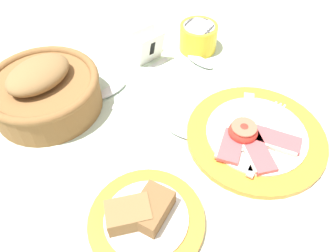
{
  "coord_description": "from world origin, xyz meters",
  "views": [
    {
      "loc": [
        -0.23,
        -0.24,
        0.47
      ],
      "look_at": [
        -0.01,
        0.08,
        0.02
      ],
      "focal_mm": 35.0,
      "sensor_mm": 36.0,
      "label": 1
    }
  ],
  "objects_px": {
    "breakfast_plate": "(254,136)",
    "bread_plate": "(145,218)",
    "bread_basket": "(44,90)",
    "teaspoon_by_saucer": "(209,67)",
    "teaspoon_near_cup": "(122,84)",
    "sugar_cup": "(198,37)",
    "teaspoon_stray": "(171,128)",
    "number_card": "(149,47)"
  },
  "relations": [
    {
      "from": "breakfast_plate",
      "to": "bread_plate",
      "type": "distance_m",
      "value": 0.25
    },
    {
      "from": "bread_basket",
      "to": "teaspoon_by_saucer",
      "type": "distance_m",
      "value": 0.35
    },
    {
      "from": "bread_basket",
      "to": "teaspoon_near_cup",
      "type": "height_order",
      "value": "bread_basket"
    },
    {
      "from": "sugar_cup",
      "to": "teaspoon_by_saucer",
      "type": "relative_size",
      "value": 0.45
    },
    {
      "from": "sugar_cup",
      "to": "teaspoon_stray",
      "type": "distance_m",
      "value": 0.26
    },
    {
      "from": "breakfast_plate",
      "to": "sugar_cup",
      "type": "distance_m",
      "value": 0.29
    },
    {
      "from": "bread_plate",
      "to": "teaspoon_near_cup",
      "type": "relative_size",
      "value": 0.9
    },
    {
      "from": "breakfast_plate",
      "to": "bread_basket",
      "type": "bearing_deg",
      "value": 133.52
    },
    {
      "from": "bread_basket",
      "to": "teaspoon_stray",
      "type": "relative_size",
      "value": 1.2
    },
    {
      "from": "sugar_cup",
      "to": "bread_basket",
      "type": "relative_size",
      "value": 0.4
    },
    {
      "from": "bread_basket",
      "to": "number_card",
      "type": "xyz_separation_m",
      "value": [
        0.24,
        0.01,
        -0.01
      ]
    },
    {
      "from": "sugar_cup",
      "to": "teaspoon_stray",
      "type": "bearing_deg",
      "value": -138.51
    },
    {
      "from": "bread_basket",
      "to": "number_card",
      "type": "distance_m",
      "value": 0.24
    },
    {
      "from": "teaspoon_by_saucer",
      "to": "teaspoon_near_cup",
      "type": "xyz_separation_m",
      "value": [
        -0.19,
        0.06,
        0.0
      ]
    },
    {
      "from": "sugar_cup",
      "to": "bread_plate",
      "type": "bearing_deg",
      "value": -137.68
    },
    {
      "from": "bread_plate",
      "to": "teaspoon_stray",
      "type": "xyz_separation_m",
      "value": [
        0.14,
        0.13,
        -0.01
      ]
    },
    {
      "from": "number_card",
      "to": "bread_plate",
      "type": "bearing_deg",
      "value": -126.65
    },
    {
      "from": "teaspoon_near_cup",
      "to": "teaspoon_stray",
      "type": "distance_m",
      "value": 0.16
    },
    {
      "from": "number_card",
      "to": "teaspoon_by_saucer",
      "type": "height_order",
      "value": "number_card"
    },
    {
      "from": "teaspoon_by_saucer",
      "to": "teaspoon_stray",
      "type": "relative_size",
      "value": 1.09
    },
    {
      "from": "bread_plate",
      "to": "teaspoon_by_saucer",
      "type": "xyz_separation_m",
      "value": [
        0.31,
        0.23,
        -0.01
      ]
    },
    {
      "from": "teaspoon_by_saucer",
      "to": "bread_basket",
      "type": "bearing_deg",
      "value": 63.45
    },
    {
      "from": "sugar_cup",
      "to": "teaspoon_by_saucer",
      "type": "bearing_deg",
      "value": -107.59
    },
    {
      "from": "bread_plate",
      "to": "teaspoon_stray",
      "type": "distance_m",
      "value": 0.19
    },
    {
      "from": "number_card",
      "to": "teaspoon_stray",
      "type": "xyz_separation_m",
      "value": [
        -0.08,
        -0.2,
        -0.03
      ]
    },
    {
      "from": "teaspoon_by_saucer",
      "to": "teaspoon_near_cup",
      "type": "distance_m",
      "value": 0.2
    },
    {
      "from": "breakfast_plate",
      "to": "bread_basket",
      "type": "relative_size",
      "value": 1.18
    },
    {
      "from": "breakfast_plate",
      "to": "teaspoon_stray",
      "type": "bearing_deg",
      "value": 136.24
    },
    {
      "from": "bread_plate",
      "to": "sugar_cup",
      "type": "relative_size",
      "value": 2.03
    },
    {
      "from": "bread_plate",
      "to": "teaspoon_by_saucer",
      "type": "relative_size",
      "value": 0.9
    },
    {
      "from": "breakfast_plate",
      "to": "teaspoon_near_cup",
      "type": "xyz_separation_m",
      "value": [
        -0.13,
        0.26,
        -0.01
      ]
    },
    {
      "from": "sugar_cup",
      "to": "teaspoon_near_cup",
      "type": "bearing_deg",
      "value": -175.89
    },
    {
      "from": "teaspoon_near_cup",
      "to": "teaspoon_by_saucer",
      "type": "bearing_deg",
      "value": 152.81
    },
    {
      "from": "breakfast_plate",
      "to": "bread_basket",
      "type": "xyz_separation_m",
      "value": [
        -0.27,
        0.29,
        0.03
      ]
    },
    {
      "from": "teaspoon_by_saucer",
      "to": "bread_plate",
      "type": "bearing_deg",
      "value": 114.33
    },
    {
      "from": "bread_plate",
      "to": "teaspoon_by_saucer",
      "type": "height_order",
      "value": "bread_plate"
    },
    {
      "from": "bread_plate",
      "to": "teaspoon_near_cup",
      "type": "bearing_deg",
      "value": 67.56
    },
    {
      "from": "breakfast_plate",
      "to": "sugar_cup",
      "type": "xyz_separation_m",
      "value": [
        0.09,
        0.28,
        0.02
      ]
    },
    {
      "from": "bread_plate",
      "to": "teaspoon_stray",
      "type": "bearing_deg",
      "value": 43.48
    },
    {
      "from": "bread_plate",
      "to": "bread_basket",
      "type": "height_order",
      "value": "bread_basket"
    },
    {
      "from": "teaspoon_stray",
      "to": "number_card",
      "type": "bearing_deg",
      "value": 129.66
    },
    {
      "from": "number_card",
      "to": "teaspoon_stray",
      "type": "height_order",
      "value": "number_card"
    }
  ]
}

